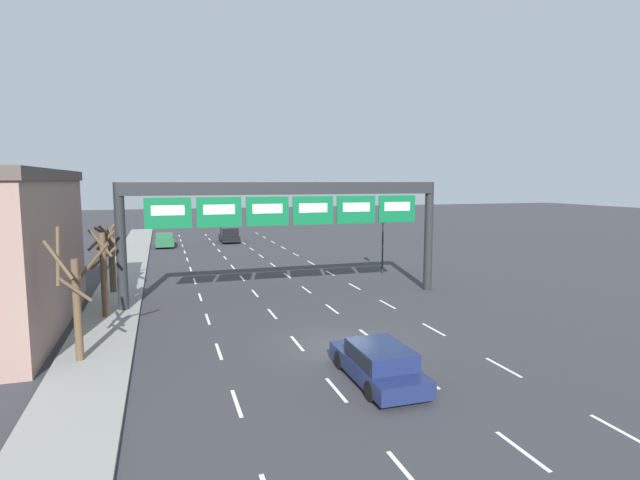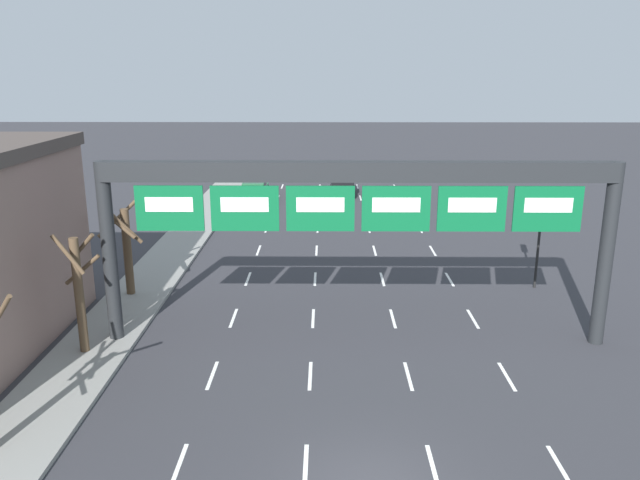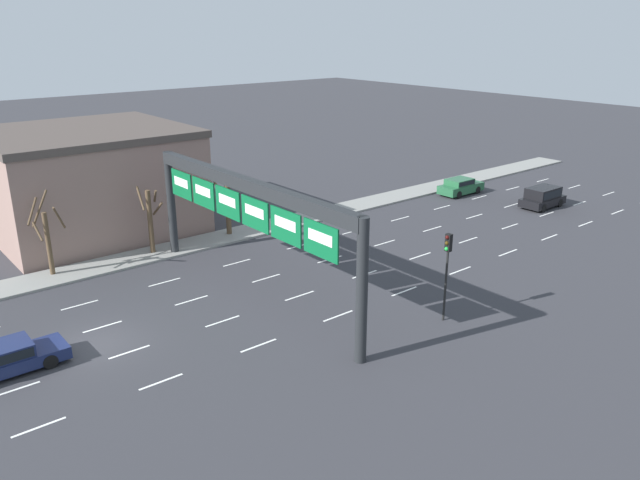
# 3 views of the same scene
# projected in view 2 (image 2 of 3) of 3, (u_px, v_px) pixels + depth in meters

# --- Properties ---
(lane_dashes) EXTENTS (10.02, 67.00, 0.01)m
(lane_dashes) POSITION_uv_depth(u_px,v_px,m) (351.00, 297.00, 28.16)
(lane_dashes) COLOR white
(lane_dashes) RESTS_ON ground_plane
(sign_gantry) EXTENTS (18.63, 0.70, 6.83)m
(sign_gantry) POSITION_uv_depth(u_px,v_px,m) (358.00, 201.00, 22.11)
(sign_gantry) COLOR #232628
(sign_gantry) RESTS_ON ground_plane
(suv_black) EXTENTS (1.96, 4.11, 1.69)m
(suv_black) POSITION_uv_depth(u_px,v_px,m) (342.00, 183.00, 51.04)
(suv_black) COLOR black
(suv_black) RESTS_ON ground_plane
(car_green) EXTENTS (1.87, 4.40, 1.43)m
(car_green) POSITION_uv_depth(u_px,v_px,m) (255.00, 189.00, 49.28)
(car_green) COLOR #235B38
(car_green) RESTS_ON ground_plane
(traffic_light_near_gantry) EXTENTS (0.30, 0.35, 4.69)m
(traffic_light_near_gantry) POSITION_uv_depth(u_px,v_px,m) (541.00, 219.00, 28.51)
(traffic_light_near_gantry) COLOR black
(traffic_light_near_gantry) RESTS_ON ground_plane
(tree_bare_second) EXTENTS (2.31, 2.33, 4.19)m
(tree_bare_second) POSITION_uv_depth(u_px,v_px,m) (126.00, 245.00, 27.58)
(tree_bare_second) COLOR brown
(tree_bare_second) RESTS_ON sidewalk_left
(tree_bare_third) EXTENTS (1.34, 1.33, 4.47)m
(tree_bare_third) POSITION_uv_depth(u_px,v_px,m) (79.00, 289.00, 21.88)
(tree_bare_third) COLOR brown
(tree_bare_third) RESTS_ON sidewalk_left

